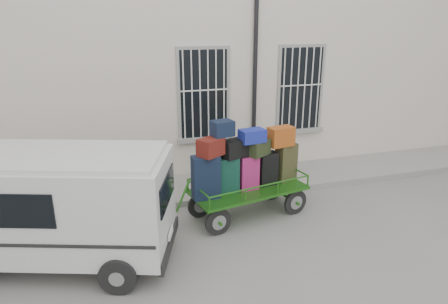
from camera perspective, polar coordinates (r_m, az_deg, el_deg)
name	(u,v)px	position (r m, az deg, el deg)	size (l,w,h in m)	color
ground	(261,227)	(8.35, 5.24, -10.64)	(80.00, 80.00, 0.00)	slate
building	(196,55)	(12.59, -4.08, 13.62)	(24.00, 5.15, 6.00)	beige
sidewalk	(228,184)	(10.18, 0.57, -4.54)	(24.00, 1.70, 0.15)	gray
luggage_cart	(246,169)	(8.33, 3.15, -2.47)	(2.94, 1.56, 2.17)	black
van	(52,202)	(7.32, -23.39, -6.53)	(4.27, 2.84, 2.00)	silver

